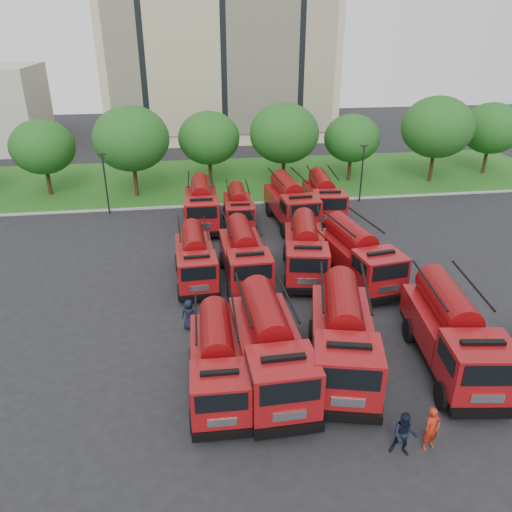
{
  "coord_description": "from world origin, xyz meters",
  "views": [
    {
      "loc": [
        -3.39,
        -23.96,
        14.67
      ],
      "look_at": [
        0.53,
        3.2,
        1.8
      ],
      "focal_mm": 35.0,
      "sensor_mm": 36.0,
      "label": 1
    }
  ],
  "objects_px": {
    "firefighter_1": "(401,454)",
    "firefighter_3": "(467,372)",
    "fire_truck_0": "(218,361)",
    "fire_truck_6": "(305,249)",
    "fire_truck_1": "(270,346)",
    "fire_truck_10": "(291,202)",
    "firefighter_4": "(190,328)",
    "fire_truck_2": "(343,336)",
    "fire_truck_5": "(244,255)",
    "fire_truck_3": "(453,333)",
    "fire_truck_7": "(358,255)",
    "fire_truck_8": "(201,204)",
    "fire_truck_9": "(238,208)",
    "firefighter_5": "(361,281)",
    "fire_truck_4": "(195,258)",
    "fire_truck_11": "(323,197)",
    "firefighter_0": "(428,447)"
  },
  "relations": [
    {
      "from": "firefighter_1",
      "to": "firefighter_3",
      "type": "relative_size",
      "value": 1.02
    },
    {
      "from": "fire_truck_0",
      "to": "firefighter_1",
      "type": "relative_size",
      "value": 3.58
    },
    {
      "from": "fire_truck_6",
      "to": "fire_truck_1",
      "type": "bearing_deg",
      "value": -100.81
    },
    {
      "from": "fire_truck_10",
      "to": "firefighter_4",
      "type": "xyz_separation_m",
      "value": [
        -8.36,
        -14.22,
        -1.77
      ]
    },
    {
      "from": "fire_truck_2",
      "to": "fire_truck_5",
      "type": "xyz_separation_m",
      "value": [
        -3.34,
        9.52,
        -0.17
      ]
    },
    {
      "from": "fire_truck_3",
      "to": "fire_truck_6",
      "type": "relative_size",
      "value": 1.08
    },
    {
      "from": "fire_truck_3",
      "to": "firefighter_1",
      "type": "height_order",
      "value": "fire_truck_3"
    },
    {
      "from": "fire_truck_7",
      "to": "fire_truck_8",
      "type": "height_order",
      "value": "fire_truck_7"
    },
    {
      "from": "fire_truck_3",
      "to": "fire_truck_10",
      "type": "height_order",
      "value": "fire_truck_3"
    },
    {
      "from": "fire_truck_9",
      "to": "firefighter_5",
      "type": "bearing_deg",
      "value": -55.38
    },
    {
      "from": "fire_truck_3",
      "to": "fire_truck_0",
      "type": "bearing_deg",
      "value": -171.41
    },
    {
      "from": "fire_truck_5",
      "to": "fire_truck_3",
      "type": "bearing_deg",
      "value": -51.02
    },
    {
      "from": "fire_truck_0",
      "to": "fire_truck_9",
      "type": "distance_m",
      "value": 19.62
    },
    {
      "from": "fire_truck_4",
      "to": "fire_truck_5",
      "type": "distance_m",
      "value": 3.03
    },
    {
      "from": "fire_truck_4",
      "to": "firefighter_4",
      "type": "distance_m",
      "value": 5.75
    },
    {
      "from": "fire_truck_6",
      "to": "fire_truck_11",
      "type": "distance_m",
      "value": 10.69
    },
    {
      "from": "firefighter_1",
      "to": "firefighter_5",
      "type": "height_order",
      "value": "firefighter_5"
    },
    {
      "from": "fire_truck_1",
      "to": "firefighter_0",
      "type": "bearing_deg",
      "value": -43.84
    },
    {
      "from": "fire_truck_1",
      "to": "fire_truck_6",
      "type": "xyz_separation_m",
      "value": [
        4.01,
        10.18,
        -0.12
      ]
    },
    {
      "from": "fire_truck_4",
      "to": "fire_truck_6",
      "type": "height_order",
      "value": "fire_truck_6"
    },
    {
      "from": "fire_truck_3",
      "to": "firefighter_4",
      "type": "bearing_deg",
      "value": 165.63
    },
    {
      "from": "fire_truck_8",
      "to": "fire_truck_9",
      "type": "distance_m",
      "value": 2.94
    },
    {
      "from": "fire_truck_5",
      "to": "fire_truck_9",
      "type": "bearing_deg",
      "value": 84.79
    },
    {
      "from": "fire_truck_8",
      "to": "firefighter_5",
      "type": "xyz_separation_m",
      "value": [
        9.39,
        -11.11,
        -1.69
      ]
    },
    {
      "from": "fire_truck_4",
      "to": "firefighter_3",
      "type": "distance_m",
      "value": 16.43
    },
    {
      "from": "fire_truck_4",
      "to": "fire_truck_11",
      "type": "bearing_deg",
      "value": 40.71
    },
    {
      "from": "fire_truck_10",
      "to": "firefighter_4",
      "type": "relative_size",
      "value": 4.63
    },
    {
      "from": "fire_truck_0",
      "to": "fire_truck_8",
      "type": "xyz_separation_m",
      "value": [
        0.2,
        20.02,
        0.16
      ]
    },
    {
      "from": "fire_truck_11",
      "to": "fire_truck_5",
      "type": "bearing_deg",
      "value": -122.62
    },
    {
      "from": "fire_truck_11",
      "to": "firefighter_4",
      "type": "xyz_separation_m",
      "value": [
        -11.37,
        -15.46,
        -1.67
      ]
    },
    {
      "from": "fire_truck_8",
      "to": "fire_truck_10",
      "type": "xyz_separation_m",
      "value": [
        7.01,
        -0.78,
        0.08
      ]
    },
    {
      "from": "firefighter_3",
      "to": "fire_truck_9",
      "type": "bearing_deg",
      "value": -95.04
    },
    {
      "from": "fire_truck_6",
      "to": "firefighter_5",
      "type": "distance_m",
      "value": 4.0
    },
    {
      "from": "fire_truck_2",
      "to": "firefighter_5",
      "type": "relative_size",
      "value": 4.32
    },
    {
      "from": "fire_truck_6",
      "to": "fire_truck_4",
      "type": "bearing_deg",
      "value": -169.38
    },
    {
      "from": "fire_truck_4",
      "to": "fire_truck_11",
      "type": "distance_m",
      "value": 14.71
    },
    {
      "from": "fire_truck_4",
      "to": "fire_truck_9",
      "type": "distance_m",
      "value": 9.58
    },
    {
      "from": "firefighter_5",
      "to": "firefighter_4",
      "type": "bearing_deg",
      "value": 16.63
    },
    {
      "from": "fire_truck_11",
      "to": "firefighter_1",
      "type": "bearing_deg",
      "value": -93.82
    },
    {
      "from": "fire_truck_5",
      "to": "fire_truck_10",
      "type": "height_order",
      "value": "fire_truck_10"
    },
    {
      "from": "firefighter_0",
      "to": "fire_truck_8",
      "type": "bearing_deg",
      "value": 90.98
    },
    {
      "from": "firefighter_1",
      "to": "fire_truck_1",
      "type": "bearing_deg",
      "value": 153.78
    },
    {
      "from": "fire_truck_1",
      "to": "fire_truck_0",
      "type": "bearing_deg",
      "value": -173.28
    },
    {
      "from": "fire_truck_2",
      "to": "firefighter_5",
      "type": "distance_m",
      "value": 9.29
    },
    {
      "from": "fire_truck_5",
      "to": "firefighter_3",
      "type": "relative_size",
      "value": 3.94
    },
    {
      "from": "fire_truck_3",
      "to": "fire_truck_8",
      "type": "bearing_deg",
      "value": 125.86
    },
    {
      "from": "firefighter_3",
      "to": "firefighter_1",
      "type": "bearing_deg",
      "value": 11.71
    },
    {
      "from": "fire_truck_9",
      "to": "firefighter_1",
      "type": "relative_size",
      "value": 3.4
    },
    {
      "from": "fire_truck_3",
      "to": "firefighter_4",
      "type": "xyz_separation_m",
      "value": [
        -11.95,
        4.86,
        -1.81
      ]
    },
    {
      "from": "fire_truck_0",
      "to": "fire_truck_6",
      "type": "distance_m",
      "value": 12.28
    }
  ]
}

